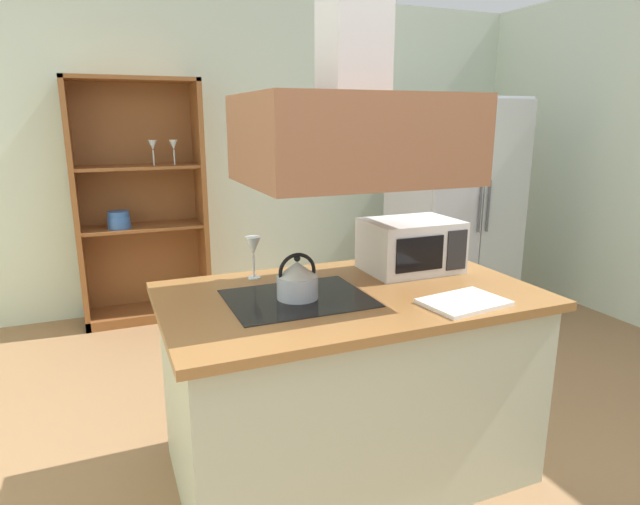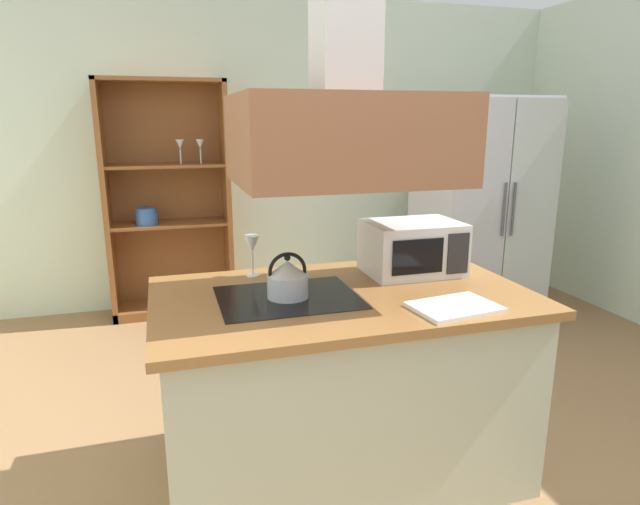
% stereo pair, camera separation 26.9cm
% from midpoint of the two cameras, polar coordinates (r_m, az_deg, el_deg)
% --- Properties ---
extents(ground_plane, '(7.80, 7.80, 0.00)m').
position_cam_midpoint_polar(ground_plane, '(2.65, 8.04, -24.73)').
color(ground_plane, '#936B46').
extents(wall_back, '(6.00, 0.12, 2.70)m').
position_cam_midpoint_polar(wall_back, '(4.95, -6.14, 10.50)').
color(wall_back, silver).
rests_on(wall_back, ground).
extents(kitchen_island, '(1.67, 0.99, 0.90)m').
position_cam_midpoint_polar(kitchen_island, '(2.58, 5.36, -13.77)').
color(kitchen_island, '#B3B99E').
rests_on(kitchen_island, ground).
extents(range_hood, '(0.90, 0.70, 1.31)m').
position_cam_midpoint_polar(range_hood, '(2.28, 6.11, 15.11)').
color(range_hood, brown).
extents(refrigerator, '(0.90, 0.77, 1.82)m').
position_cam_midpoint_polar(refrigerator, '(4.58, 18.18, 4.04)').
color(refrigerator, '#B6BBC7').
rests_on(refrigerator, ground).
extents(dish_cabinet, '(1.01, 0.40, 1.97)m').
position_cam_midpoint_polar(dish_cabinet, '(4.71, -14.28, 4.14)').
color(dish_cabinet, brown).
rests_on(dish_cabinet, ground).
extents(kettle, '(0.18, 0.18, 0.20)m').
position_cam_midpoint_polar(kettle, '(2.30, -0.14, -2.88)').
color(kettle, '#AFB7C4').
rests_on(kettle, kitchen_island).
extents(cutting_board, '(0.37, 0.28, 0.02)m').
position_cam_midpoint_polar(cutting_board, '(2.29, 17.46, -5.63)').
color(cutting_board, white).
rests_on(cutting_board, kitchen_island).
extents(microwave, '(0.46, 0.35, 0.26)m').
position_cam_midpoint_polar(microwave, '(2.73, 12.62, 0.48)').
color(microwave, silver).
rests_on(microwave, kitchen_island).
extents(wine_glass_on_counter, '(0.08, 0.08, 0.21)m').
position_cam_midpoint_polar(wine_glass_on_counter, '(2.60, -4.35, 0.64)').
color(wine_glass_on_counter, silver).
rests_on(wine_glass_on_counter, kitchen_island).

